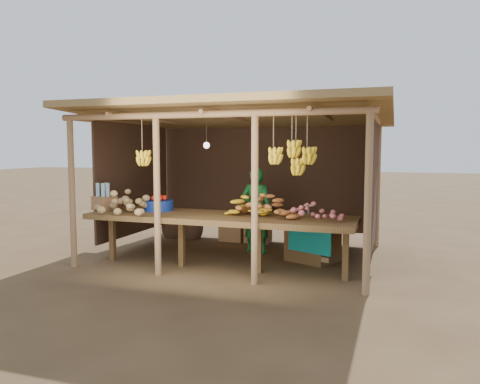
% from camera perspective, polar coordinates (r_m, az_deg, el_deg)
% --- Properties ---
extents(ground, '(60.00, 60.00, 0.00)m').
position_cam_1_polar(ground, '(7.78, 0.00, -7.72)').
color(ground, brown).
rests_on(ground, ground).
extents(stall_structure, '(4.70, 3.50, 2.43)m').
position_cam_1_polar(stall_structure, '(7.53, 0.11, 6.51)').
color(stall_structure, '#9E7751').
rests_on(stall_structure, ground).
extents(counter, '(3.90, 1.05, 0.80)m').
position_cam_1_polar(counter, '(6.76, -2.56, -3.33)').
color(counter, brown).
rests_on(counter, ground).
extents(potato_heap, '(1.12, 0.75, 0.37)m').
position_cam_1_polar(potato_heap, '(7.12, -14.11, -1.05)').
color(potato_heap, '#A58655').
rests_on(potato_heap, counter).
extents(sweet_potato_heap, '(1.04, 0.79, 0.36)m').
position_cam_1_polar(sweet_potato_heap, '(6.56, 2.91, -1.49)').
color(sweet_potato_heap, '#B6682E').
rests_on(sweet_potato_heap, counter).
extents(onion_heap, '(0.89, 0.69, 0.36)m').
position_cam_1_polar(onion_heap, '(6.30, 8.99, -1.83)').
color(onion_heap, '#C15D5D').
rests_on(onion_heap, counter).
extents(banana_pile, '(0.65, 0.44, 0.35)m').
position_cam_1_polar(banana_pile, '(6.70, 1.14, -1.38)').
color(banana_pile, yellow).
rests_on(banana_pile, counter).
extents(tomato_basin, '(0.45, 0.45, 0.24)m').
position_cam_1_polar(tomato_basin, '(7.34, -9.91, -1.47)').
color(tomato_basin, navy).
rests_on(tomato_basin, counter).
extents(bottle_box, '(0.41, 0.37, 0.43)m').
position_cam_1_polar(bottle_box, '(7.59, -16.19, -0.89)').
color(bottle_box, '#906640').
rests_on(bottle_box, counter).
extents(vendor, '(0.54, 0.36, 1.45)m').
position_cam_1_polar(vendor, '(7.88, 2.00, -2.22)').
color(vendor, '#176B2B').
rests_on(vendor, ground).
extents(tarp_crate, '(0.97, 0.91, 0.91)m').
position_cam_1_polar(tarp_crate, '(7.42, 8.85, -5.48)').
color(tarp_crate, brown).
rests_on(tarp_crate, ground).
extents(carton_stack, '(0.95, 0.36, 0.72)m').
position_cam_1_polar(carton_stack, '(8.74, 1.18, -4.16)').
color(carton_stack, '#906640').
rests_on(carton_stack, ground).
extents(burlap_sacks, '(0.86, 0.45, 0.61)m').
position_cam_1_polar(burlap_sacks, '(9.28, -7.06, -3.97)').
color(burlap_sacks, '#482F21').
rests_on(burlap_sacks, ground).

